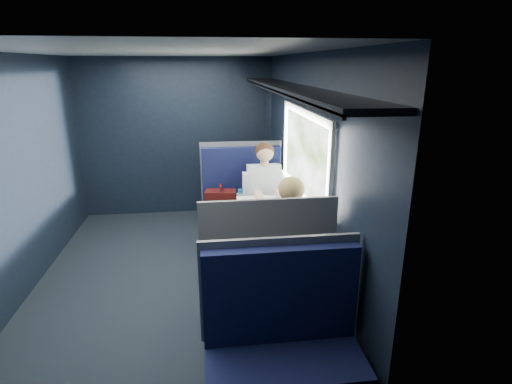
{
  "coord_description": "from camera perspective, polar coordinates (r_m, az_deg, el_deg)",
  "views": [
    {
      "loc": [
        0.41,
        -3.84,
        2.2
      ],
      "look_at": [
        0.9,
        0.0,
        0.95
      ],
      "focal_mm": 28.0,
      "sensor_mm": 36.0,
      "label": 1
    }
  ],
  "objects": [
    {
      "name": "woman",
      "position": [
        3.53,
        4.72,
        -6.81
      ],
      "size": [
        0.53,
        0.56,
        1.32
      ],
      "color": "black",
      "rests_on": "ground"
    },
    {
      "name": "seat_row_front",
      "position": [
        5.93,
        -2.69,
        0.29
      ],
      "size": [
        1.04,
        0.51,
        1.16
      ],
      "color": "black",
      "rests_on": "ground"
    },
    {
      "name": "table",
      "position": [
        4.18,
        1.8,
        -3.67
      ],
      "size": [
        0.62,
        1.0,
        0.74
      ],
      "color": "#54565E",
      "rests_on": "ground"
    },
    {
      "name": "seat_bay_near",
      "position": [
        5.05,
        -2.0,
        -2.69
      ],
      "size": [
        1.04,
        0.62,
        1.26
      ],
      "color": "black",
      "rests_on": "ground"
    },
    {
      "name": "ground",
      "position": [
        4.45,
        -11.86,
        -12.26
      ],
      "size": [
        2.8,
        4.2,
        0.01
      ],
      "primitive_type": "cube",
      "color": "black"
    },
    {
      "name": "papers",
      "position": [
        4.21,
        1.43,
        -2.34
      ],
      "size": [
        0.61,
        0.86,
        0.01
      ],
      "primitive_type": "cube",
      "rotation": [
        0.0,
        0.0,
        -0.03
      ],
      "color": "white",
      "rests_on": "table"
    },
    {
      "name": "room_shell",
      "position": [
        3.93,
        -12.89,
        6.84
      ],
      "size": [
        3.0,
        4.4,
        2.4
      ],
      "color": "black",
      "rests_on": "ground"
    },
    {
      "name": "man",
      "position": [
        4.82,
        1.3,
        -0.0
      ],
      "size": [
        0.53,
        0.56,
        1.32
      ],
      "color": "black",
      "rests_on": "ground"
    },
    {
      "name": "bottle_small",
      "position": [
        4.35,
        3.75,
        -0.25
      ],
      "size": [
        0.07,
        0.07,
        0.25
      ],
      "color": "silver",
      "rests_on": "table"
    },
    {
      "name": "cup",
      "position": [
        4.6,
        4.62,
        -0.09
      ],
      "size": [
        0.07,
        0.07,
        0.09
      ],
      "primitive_type": "cylinder",
      "color": "white",
      "rests_on": "table"
    },
    {
      "name": "seat_bay_far",
      "position": [
        3.49,
        1.04,
        -12.88
      ],
      "size": [
        1.04,
        0.62,
        1.26
      ],
      "color": "black",
      "rests_on": "ground"
    },
    {
      "name": "seat_row_back",
      "position": [
        2.75,
        4.04,
        -22.72
      ],
      "size": [
        1.04,
        0.51,
        1.16
      ],
      "color": "black",
      "rests_on": "ground"
    },
    {
      "name": "laptop",
      "position": [
        4.27,
        5.32,
        -1.37
      ],
      "size": [
        0.29,
        0.33,
        0.21
      ],
      "color": "silver",
      "rests_on": "table"
    }
  ]
}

